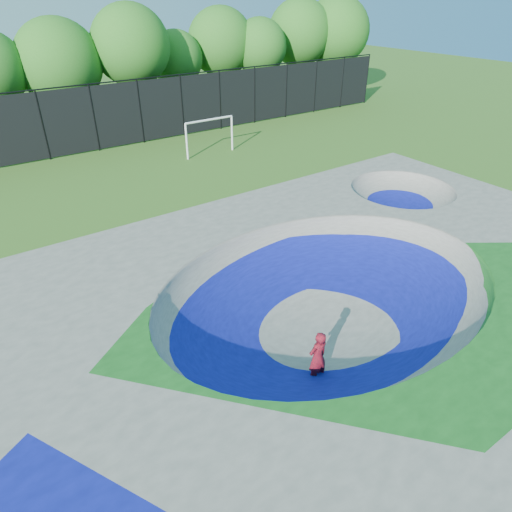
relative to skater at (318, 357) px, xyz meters
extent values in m
plane|color=#335D1A|center=(1.92, 1.63, -0.79)|extent=(120.00, 120.00, 0.00)
cube|color=gray|center=(1.92, 1.63, -0.04)|extent=(22.00, 14.00, 1.50)
imported|color=red|center=(0.00, 0.00, 0.00)|extent=(0.58, 0.39, 1.57)
cube|color=black|center=(0.00, 0.00, -0.76)|extent=(0.79, 0.27, 0.05)
cylinder|color=white|center=(5.70, 17.91, 0.27)|extent=(0.12, 0.12, 2.12)
cylinder|color=white|center=(8.88, 17.91, 0.27)|extent=(0.12, 0.12, 2.12)
cylinder|color=white|center=(7.29, 17.91, 1.33)|extent=(3.18, 0.12, 0.12)
cylinder|color=black|center=(-1.08, 22.63, 1.21)|extent=(0.09, 0.09, 4.00)
cylinder|color=black|center=(1.92, 22.63, 1.21)|extent=(0.09, 0.09, 4.00)
cylinder|color=black|center=(4.92, 22.63, 1.21)|extent=(0.09, 0.09, 4.00)
cylinder|color=black|center=(7.92, 22.63, 1.21)|extent=(0.09, 0.09, 4.00)
cylinder|color=black|center=(10.92, 22.63, 1.21)|extent=(0.09, 0.09, 4.00)
cylinder|color=black|center=(13.92, 22.63, 1.21)|extent=(0.09, 0.09, 4.00)
cylinder|color=black|center=(16.92, 22.63, 1.21)|extent=(0.09, 0.09, 4.00)
cylinder|color=black|center=(19.92, 22.63, 1.21)|extent=(0.09, 0.09, 4.00)
cylinder|color=black|center=(22.92, 22.63, 1.21)|extent=(0.09, 0.09, 4.00)
cylinder|color=black|center=(25.92, 22.63, 1.21)|extent=(0.09, 0.09, 4.00)
cube|color=black|center=(1.92, 22.63, 1.21)|extent=(48.00, 0.03, 3.80)
cylinder|color=black|center=(1.92, 22.63, 3.21)|extent=(48.00, 0.08, 0.08)
cylinder|color=#4B3125|center=(-2.45, 27.70, 0.70)|extent=(0.44, 0.44, 2.97)
cylinder|color=#4B3125|center=(1.66, 27.45, 0.52)|extent=(0.44, 0.44, 2.62)
sphere|color=#25661B|center=(1.66, 27.45, 3.91)|extent=(5.54, 5.54, 5.54)
cylinder|color=#4B3125|center=(6.32, 26.51, 0.98)|extent=(0.44, 0.44, 3.54)
sphere|color=#25661B|center=(6.32, 26.51, 4.75)|extent=(5.35, 5.35, 5.35)
cylinder|color=#4B3125|center=(10.41, 28.12, 0.59)|extent=(0.44, 0.44, 2.75)
sphere|color=#25661B|center=(10.41, 28.12, 3.49)|extent=(4.06, 4.06, 4.06)
cylinder|color=#4B3125|center=(14.60, 28.33, 0.81)|extent=(0.44, 0.44, 3.20)
sphere|color=#25661B|center=(14.60, 28.33, 4.38)|extent=(5.26, 5.26, 5.26)
cylinder|color=#4B3125|center=(17.24, 26.66, 0.79)|extent=(0.44, 0.44, 3.16)
sphere|color=#25661B|center=(17.24, 26.66, 4.01)|extent=(4.38, 4.38, 4.38)
cylinder|color=#4B3125|center=(22.12, 27.49, 0.97)|extent=(0.44, 0.44, 3.51)
sphere|color=#25661B|center=(22.12, 27.49, 4.78)|extent=(5.48, 5.48, 5.48)
cylinder|color=#4B3125|center=(25.53, 26.55, 0.88)|extent=(0.44, 0.44, 3.34)
sphere|color=#25661B|center=(25.53, 26.55, 4.76)|extent=(5.89, 5.89, 5.89)
camera|label=1|loc=(-6.30, -6.20, 8.14)|focal=32.00mm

